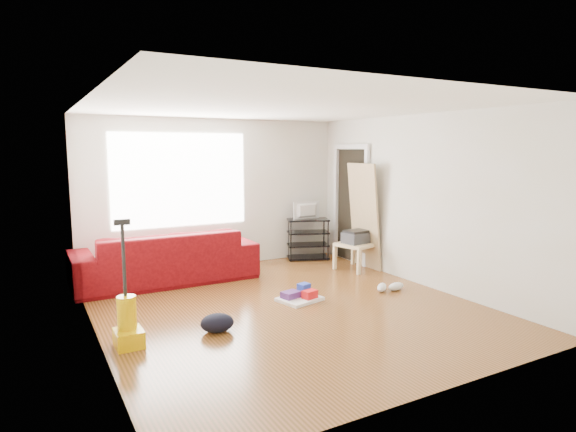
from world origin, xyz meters
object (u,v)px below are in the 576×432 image
bucket (245,277)px  tv_stand (308,238)px  sofa (166,281)px  cleaning_tray (300,296)px  vacuum (128,323)px  side_table (356,247)px  backpack (217,332)px

bucket → tv_stand: bearing=22.0°
sofa → cleaning_tray: size_ratio=4.36×
sofa → vacuum: size_ratio=2.06×
tv_stand → side_table: (0.30, -1.05, -0.00)m
sofa → cleaning_tray: 2.21m
vacuum → cleaning_tray: bearing=10.4°
side_table → cleaning_tray: bearing=-149.0°
tv_stand → vacuum: size_ratio=0.65×
cleaning_tray → backpack: bearing=-158.9°
tv_stand → vacuum: vacuum is taller
tv_stand → side_table: 1.10m
backpack → vacuum: bearing=-175.3°
tv_stand → bucket: bearing=-136.9°
side_table → backpack: bearing=-153.3°
side_table → cleaning_tray: size_ratio=1.10×
sofa → cleaning_tray: (1.32, -1.78, 0.06)m
bucket → sofa: bearing=163.2°
backpack → bucket: bearing=68.4°
tv_stand → cleaning_tray: bearing=-102.4°
bucket → vacuum: 2.84m
sofa → tv_stand: 2.72m
tv_stand → cleaning_tray: size_ratio=1.37×
sofa → bucket: size_ratio=9.79×
backpack → vacuum: 0.96m
bucket → vacuum: bearing=-138.5°
bucket → cleaning_tray: (0.17, -1.43, 0.06)m
cleaning_tray → backpack: cleaning_tray is taller
side_table → sofa: bearing=165.2°
tv_stand → vacuum: bearing=-124.6°
sofa → vacuum: bearing=66.3°
tv_stand → backpack: size_ratio=2.28×
bucket → cleaning_tray: 1.45m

